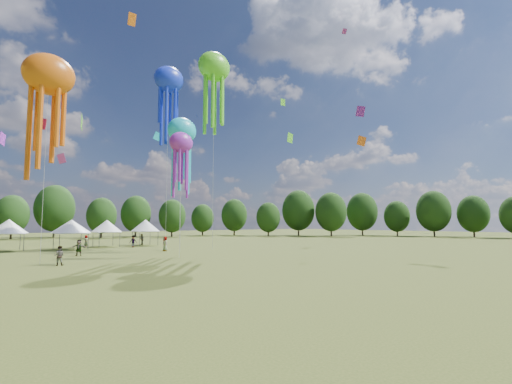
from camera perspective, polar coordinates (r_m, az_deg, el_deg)
ground at (r=17.22m, az=31.07°, el=-16.67°), size 300.00×300.00×0.00m
spectator_near at (r=36.82m, az=-28.30°, el=-8.72°), size 1.03×0.94×1.71m
spectators_far at (r=54.35m, az=-24.04°, el=-7.36°), size 27.88×18.50×1.92m
festival_tents at (r=61.12m, az=-29.11°, el=-4.69°), size 32.62×11.75×4.28m
show_kites at (r=48.05m, az=-16.61°, el=13.58°), size 33.59×12.71×28.76m
small_kites at (r=57.20m, az=-19.18°, el=21.11°), size 78.56×64.17×45.71m
treeline at (r=69.25m, az=-30.01°, el=-1.83°), size 201.57×95.24×13.43m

